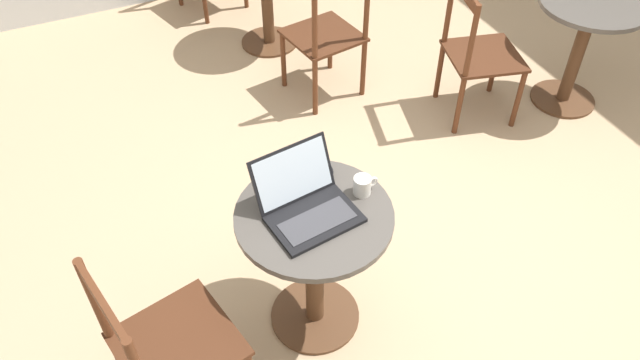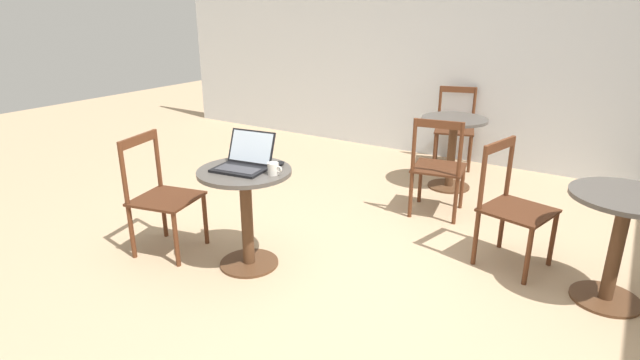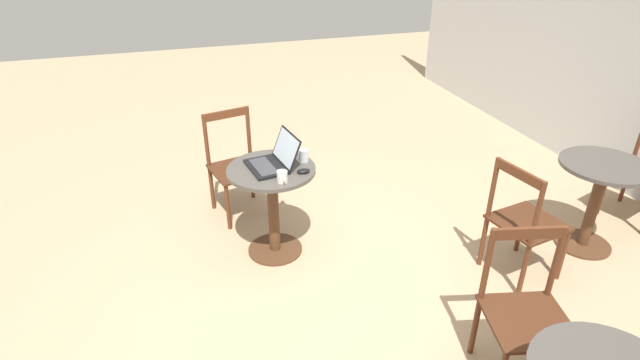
# 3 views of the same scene
# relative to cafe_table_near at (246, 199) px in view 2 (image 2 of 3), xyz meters

# --- Properties ---
(ground_plane) EXTENTS (16.00, 16.00, 0.00)m
(ground_plane) POSITION_rel_cafe_table_near_xyz_m (0.72, 0.31, -0.53)
(ground_plane) COLOR tan
(wall_back) EXTENTS (9.40, 0.06, 2.70)m
(wall_back) POSITION_rel_cafe_table_near_xyz_m (0.72, 3.54, 0.82)
(wall_back) COLOR silver
(wall_back) RESTS_ON ground_plane
(cafe_table_near) EXTENTS (0.67, 0.67, 0.76)m
(cafe_table_near) POSITION_rel_cafe_table_near_xyz_m (0.00, 0.00, 0.00)
(cafe_table_near) COLOR #51331E
(cafe_table_near) RESTS_ON ground_plane
(cafe_table_mid) EXTENTS (0.67, 0.67, 0.76)m
(cafe_table_mid) POSITION_rel_cafe_table_near_xyz_m (2.31, 0.91, 0.00)
(cafe_table_mid) COLOR #51331E
(cafe_table_mid) RESTS_ON ground_plane
(cafe_table_far) EXTENTS (0.67, 0.67, 0.76)m
(cafe_table_far) POSITION_rel_cafe_table_near_xyz_m (0.70, 2.46, 0.00)
(cafe_table_far) COLOR #51331E
(cafe_table_far) RESTS_ON ground_plane
(chair_near_left) EXTENTS (0.54, 0.54, 0.93)m
(chair_near_left) POSITION_rel_cafe_table_near_xyz_m (-0.72, -0.17, -0.07)
(chair_near_left) COLOR #562D19
(chair_near_left) RESTS_ON ground_plane
(chair_mid_left) EXTENTS (0.55, 0.55, 0.93)m
(chair_mid_left) POSITION_rel_cafe_table_near_xyz_m (1.62, 1.08, -0.07)
(chair_mid_left) COLOR #562D19
(chair_mid_left) RESTS_ON ground_plane
(chair_far_back) EXTENTS (0.56, 0.56, 0.93)m
(chair_far_back) POSITION_rel_cafe_table_near_xyz_m (0.47, 3.25, -0.07)
(chair_far_back) COLOR #562D19
(chair_far_back) RESTS_ON ground_plane
(chair_far_front) EXTENTS (0.52, 0.52, 0.93)m
(chair_far_front) POSITION_rel_cafe_table_near_xyz_m (0.84, 1.67, -0.07)
(chair_far_front) COLOR #562D19
(chair_far_front) RESTS_ON ground_plane
(laptop) EXTENTS (0.41, 0.39, 0.25)m
(laptop) POSITION_rel_cafe_table_near_xyz_m (-0.02, 0.02, 0.28)
(laptop) COLOR black
(laptop) RESTS_ON cafe_table_near
(mouse) EXTENTS (0.06, 0.10, 0.03)m
(mouse) POSITION_rel_cafe_table_near_xyz_m (0.15, 0.21, 0.24)
(mouse) COLOR black
(mouse) RESTS_ON cafe_table_near
(mug) EXTENTS (0.11, 0.08, 0.08)m
(mug) POSITION_rel_cafe_table_near_xyz_m (0.24, 0.03, 0.27)
(mug) COLOR silver
(mug) RESTS_ON cafe_table_near
(drinking_glass) EXTENTS (0.07, 0.07, 0.09)m
(drinking_glass) POSITION_rel_cafe_table_near_xyz_m (-0.04, 0.27, 0.27)
(drinking_glass) COLOR silver
(drinking_glass) RESTS_ON cafe_table_near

